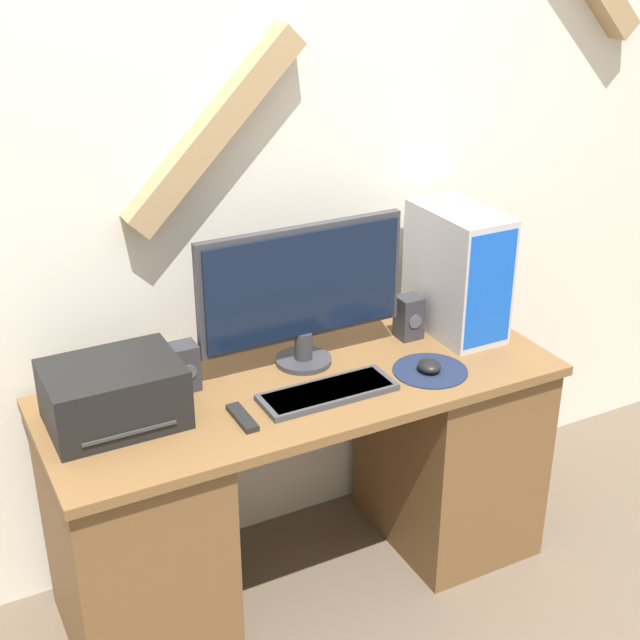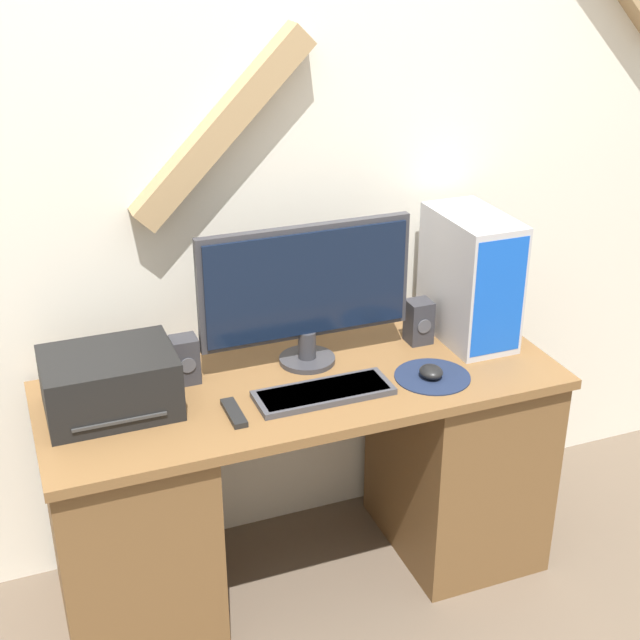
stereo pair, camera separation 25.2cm
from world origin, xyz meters
name	(u,v)px [view 2 (the right image)]	position (x,y,z in m)	size (l,w,h in m)	color
ground_plane	(339,636)	(0.00, 0.00, 0.00)	(12.00, 12.00, 0.00)	brown
wall_back	(263,137)	(0.01, 0.63, 1.35)	(6.40, 0.13, 2.70)	silver
desk	(304,480)	(0.00, 0.29, 0.37)	(1.51, 0.58, 0.72)	brown
monitor	(306,288)	(0.05, 0.40, 0.96)	(0.65, 0.17, 0.43)	#333338
keyboard	(324,392)	(0.02, 0.19, 0.73)	(0.39, 0.14, 0.02)	#3D3D42
mousepad	(432,377)	(0.36, 0.17, 0.72)	(0.22, 0.22, 0.00)	#19233D
mouse	(431,372)	(0.35, 0.17, 0.74)	(0.07, 0.08, 0.04)	black
computer_tower	(471,277)	(0.59, 0.38, 0.92)	(0.19, 0.34, 0.41)	#B2B2B7
printer	(110,383)	(-0.54, 0.33, 0.80)	(0.35, 0.27, 0.17)	black
speaker_left	(185,360)	(-0.32, 0.41, 0.79)	(0.08, 0.08, 0.14)	#2D2D33
speaker_right	(419,322)	(0.43, 0.40, 0.79)	(0.08, 0.08, 0.14)	#2D2D33
remote_control	(234,413)	(-0.24, 0.18, 0.73)	(0.04, 0.14, 0.02)	black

